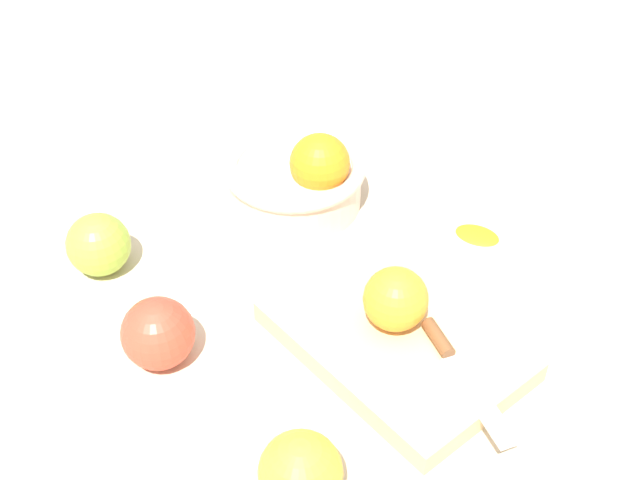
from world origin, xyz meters
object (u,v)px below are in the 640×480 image
at_px(cutting_board, 395,341).
at_px(orange_on_board, 396,299).
at_px(apple_front_right, 301,472).
at_px(apple_front_left, 99,245).
at_px(bowl, 299,178).
at_px(apple_front_center, 158,333).
at_px(knife, 456,363).

relative_size(cutting_board, orange_on_board, 3.83).
distance_m(cutting_board, apple_front_right, 0.19).
bearing_deg(apple_front_left, cutting_board, 26.00).
relative_size(bowl, apple_front_right, 2.37).
bearing_deg(apple_front_center, orange_on_board, 53.44).
distance_m(orange_on_board, apple_front_right, 0.20).
height_order(knife, apple_front_right, apple_front_right).
height_order(bowl, apple_front_right, bowl).
bearing_deg(apple_front_right, apple_front_left, 174.76).
relative_size(orange_on_board, apple_front_right, 0.90).
distance_m(orange_on_board, apple_front_left, 0.33).
distance_m(knife, apple_front_center, 0.29).
xyz_separation_m(cutting_board, apple_front_right, (0.06, -0.18, 0.02)).
xyz_separation_m(bowl, knife, (0.31, -0.08, -0.01)).
bearing_deg(knife, apple_front_center, -139.31).
bearing_deg(cutting_board, apple_front_right, -71.56).
bearing_deg(orange_on_board, cutting_board, -39.63).
distance_m(cutting_board, knife, 0.07).
relative_size(cutting_board, apple_front_left, 3.53).
height_order(cutting_board, knife, knife).
bearing_deg(apple_front_right, bowl, 138.10).
relative_size(bowl, knife, 1.13).
distance_m(bowl, knife, 0.32).
xyz_separation_m(cutting_board, orange_on_board, (-0.01, 0.01, 0.04)).
distance_m(cutting_board, apple_front_center, 0.23).
bearing_deg(apple_front_right, knife, 87.66).
bearing_deg(orange_on_board, knife, 0.47).
relative_size(cutting_board, apple_front_center, 3.41).
relative_size(knife, apple_front_left, 2.15).
bearing_deg(apple_front_center, apple_front_left, 169.27).
relative_size(orange_on_board, apple_front_center, 0.89).
bearing_deg(apple_front_center, bowl, 108.85).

